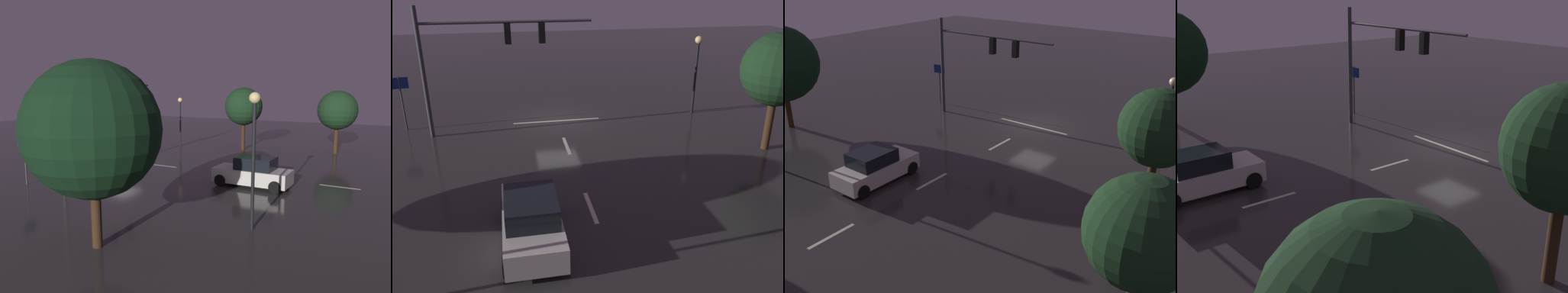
# 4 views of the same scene
# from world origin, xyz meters

# --- Properties ---
(ground_plane) EXTENTS (80.00, 80.00, 0.00)m
(ground_plane) POSITION_xyz_m (0.00, 0.00, 0.00)
(ground_plane) COLOR #2D2B2B
(traffic_signal_assembly) EXTENTS (8.62, 0.47, 6.58)m
(traffic_signal_assembly) POSITION_xyz_m (3.94, 1.36, 4.51)
(traffic_signal_assembly) COLOR #383A3D
(traffic_signal_assembly) RESTS_ON ground_plane
(lane_dash_far) EXTENTS (0.16, 2.20, 0.01)m
(lane_dash_far) POSITION_xyz_m (0.00, 4.00, 0.00)
(lane_dash_far) COLOR beige
(lane_dash_far) RESTS_ON ground_plane
(lane_dash_mid) EXTENTS (0.16, 2.20, 0.01)m
(lane_dash_mid) POSITION_xyz_m (0.00, 10.00, 0.00)
(lane_dash_mid) COLOR beige
(lane_dash_mid) RESTS_ON ground_plane
(lane_dash_near) EXTENTS (0.16, 2.20, 0.01)m
(lane_dash_near) POSITION_xyz_m (0.00, 16.00, 0.00)
(lane_dash_near) COLOR beige
(lane_dash_near) RESTS_ON ground_plane
(stop_bar) EXTENTS (5.00, 0.16, 0.01)m
(stop_bar) POSITION_xyz_m (0.00, 0.17, 0.00)
(stop_bar) COLOR beige
(stop_bar) RESTS_ON ground_plane
(car_approaching) EXTENTS (1.90, 4.37, 1.70)m
(car_approaching) POSITION_xyz_m (2.25, 11.63, 0.80)
(car_approaching) COLOR silver
(car_approaching) RESTS_ON ground_plane
(street_lamp_left_kerb) EXTENTS (0.44, 0.44, 4.63)m
(street_lamp_left_kerb) POSITION_xyz_m (-8.35, 0.31, 3.28)
(street_lamp_left_kerb) COLOR black
(street_lamp_left_kerb) RESTS_ON ground_plane
(route_sign) EXTENTS (0.90, 0.17, 2.97)m
(route_sign) POSITION_xyz_m (8.27, 0.04, 2.14)
(route_sign) COLOR #383A3D
(route_sign) RESTS_ON ground_plane
(tree_left_near) EXTENTS (3.29, 3.29, 5.33)m
(tree_left_near) POSITION_xyz_m (-11.47, 13.88, 3.67)
(tree_left_near) COLOR #382314
(tree_left_near) RESTS_ON ground_plane
(tree_left_far) EXTENTS (3.36, 3.36, 5.59)m
(tree_left_far) POSITION_xyz_m (-9.50, 6.23, 3.88)
(tree_left_far) COLOR #382314
(tree_left_far) RESTS_ON ground_plane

